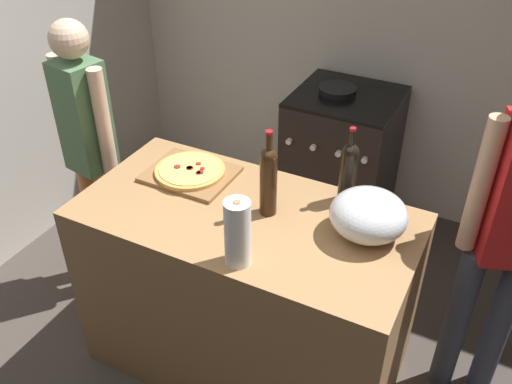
{
  "coord_description": "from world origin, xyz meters",
  "views": [
    {
      "loc": [
        0.78,
        -0.92,
        2.37
      ],
      "look_at": [
        -0.13,
        0.86,
        0.99
      ],
      "focal_mm": 39.14,
      "sensor_mm": 36.0,
      "label": 1
    }
  ],
  "objects_px": {
    "pizza": "(190,170)",
    "person_in_red": "(508,229)",
    "mixing_bowl": "(368,215)",
    "wine_bottle_clear": "(348,170)",
    "paper_towel_roll": "(238,233)",
    "person_in_stripes": "(90,147)",
    "wine_bottle_amber": "(268,178)",
    "stove": "(341,161)"
  },
  "relations": [
    {
      "from": "pizza",
      "to": "person_in_red",
      "type": "relative_size",
      "value": 0.2
    },
    {
      "from": "paper_towel_roll",
      "to": "person_in_red",
      "type": "relative_size",
      "value": 0.17
    },
    {
      "from": "wine_bottle_amber",
      "to": "person_in_stripes",
      "type": "bearing_deg",
      "value": 173.29
    },
    {
      "from": "paper_towel_roll",
      "to": "person_in_red",
      "type": "height_order",
      "value": "person_in_red"
    },
    {
      "from": "stove",
      "to": "person_in_stripes",
      "type": "bearing_deg",
      "value": -131.39
    },
    {
      "from": "mixing_bowl",
      "to": "person_in_stripes",
      "type": "height_order",
      "value": "person_in_stripes"
    },
    {
      "from": "pizza",
      "to": "person_in_red",
      "type": "bearing_deg",
      "value": 8.81
    },
    {
      "from": "paper_towel_roll",
      "to": "mixing_bowl",
      "type": "bearing_deg",
      "value": 45.23
    },
    {
      "from": "pizza",
      "to": "stove",
      "type": "bearing_deg",
      "value": 73.24
    },
    {
      "from": "wine_bottle_clear",
      "to": "wine_bottle_amber",
      "type": "relative_size",
      "value": 0.91
    },
    {
      "from": "paper_towel_roll",
      "to": "person_in_red",
      "type": "xyz_separation_m",
      "value": [
        0.89,
        0.64,
        -0.11
      ]
    },
    {
      "from": "mixing_bowl",
      "to": "person_in_red",
      "type": "relative_size",
      "value": 0.19
    },
    {
      "from": "wine_bottle_clear",
      "to": "person_in_stripes",
      "type": "relative_size",
      "value": 0.23
    },
    {
      "from": "pizza",
      "to": "person_in_stripes",
      "type": "distance_m",
      "value": 0.66
    },
    {
      "from": "pizza",
      "to": "wine_bottle_amber",
      "type": "height_order",
      "value": "wine_bottle_amber"
    },
    {
      "from": "person_in_stripes",
      "to": "person_in_red",
      "type": "height_order",
      "value": "person_in_red"
    },
    {
      "from": "person_in_stripes",
      "to": "person_in_red",
      "type": "xyz_separation_m",
      "value": [
        2.04,
        0.17,
        0.07
      ]
    },
    {
      "from": "mixing_bowl",
      "to": "paper_towel_roll",
      "type": "bearing_deg",
      "value": -134.77
    },
    {
      "from": "pizza",
      "to": "wine_bottle_amber",
      "type": "relative_size",
      "value": 0.84
    },
    {
      "from": "wine_bottle_clear",
      "to": "wine_bottle_amber",
      "type": "xyz_separation_m",
      "value": [
        -0.26,
        -0.24,
        0.02
      ]
    },
    {
      "from": "wine_bottle_amber",
      "to": "stove",
      "type": "height_order",
      "value": "wine_bottle_amber"
    },
    {
      "from": "mixing_bowl",
      "to": "wine_bottle_clear",
      "type": "distance_m",
      "value": 0.25
    },
    {
      "from": "pizza",
      "to": "stove",
      "type": "height_order",
      "value": "pizza"
    },
    {
      "from": "pizza",
      "to": "wine_bottle_amber",
      "type": "bearing_deg",
      "value": -11.24
    },
    {
      "from": "stove",
      "to": "pizza",
      "type": "bearing_deg",
      "value": -106.76
    },
    {
      "from": "mixing_bowl",
      "to": "stove",
      "type": "bearing_deg",
      "value": 112.65
    },
    {
      "from": "mixing_bowl",
      "to": "wine_bottle_clear",
      "type": "height_order",
      "value": "wine_bottle_clear"
    },
    {
      "from": "paper_towel_roll",
      "to": "person_in_stripes",
      "type": "xyz_separation_m",
      "value": [
        -1.14,
        0.46,
        -0.18
      ]
    },
    {
      "from": "person_in_red",
      "to": "wine_bottle_amber",
      "type": "bearing_deg",
      "value": -161.93
    },
    {
      "from": "wine_bottle_clear",
      "to": "stove",
      "type": "xyz_separation_m",
      "value": [
        -0.36,
        1.04,
        -0.62
      ]
    },
    {
      "from": "person_in_stripes",
      "to": "person_in_red",
      "type": "bearing_deg",
      "value": 4.88
    },
    {
      "from": "wine_bottle_clear",
      "to": "wine_bottle_amber",
      "type": "bearing_deg",
      "value": -138.02
    },
    {
      "from": "pizza",
      "to": "stove",
      "type": "xyz_separation_m",
      "value": [
        0.36,
        1.19,
        -0.5
      ]
    },
    {
      "from": "stove",
      "to": "person_in_red",
      "type": "distance_m",
      "value": 1.5
    },
    {
      "from": "wine_bottle_clear",
      "to": "person_in_stripes",
      "type": "height_order",
      "value": "person_in_stripes"
    },
    {
      "from": "wine_bottle_clear",
      "to": "person_in_red",
      "type": "xyz_separation_m",
      "value": [
        0.67,
        0.07,
        -0.13
      ]
    },
    {
      "from": "pizza",
      "to": "wine_bottle_clear",
      "type": "xyz_separation_m",
      "value": [
        0.72,
        0.15,
        0.13
      ]
    },
    {
      "from": "paper_towel_roll",
      "to": "wine_bottle_clear",
      "type": "distance_m",
      "value": 0.62
    },
    {
      "from": "pizza",
      "to": "stove",
      "type": "relative_size",
      "value": 0.34
    },
    {
      "from": "wine_bottle_clear",
      "to": "person_in_red",
      "type": "relative_size",
      "value": 0.21
    },
    {
      "from": "stove",
      "to": "paper_towel_roll",
      "type": "bearing_deg",
      "value": -85.36
    },
    {
      "from": "wine_bottle_amber",
      "to": "person_in_stripes",
      "type": "xyz_separation_m",
      "value": [
        -1.11,
        0.13,
        -0.21
      ]
    }
  ]
}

